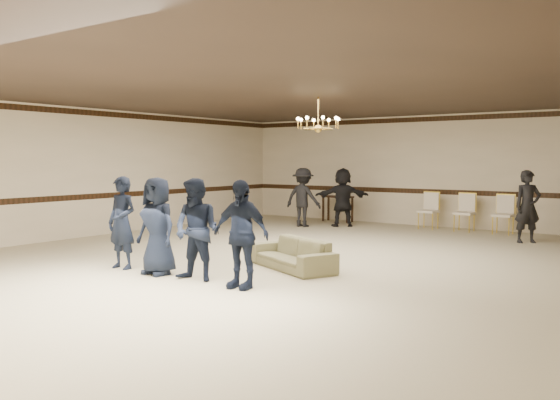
{
  "coord_description": "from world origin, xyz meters",
  "views": [
    {
      "loc": [
        6.35,
        -9.2,
        1.93
      ],
      "look_at": [
        0.12,
        -0.5,
        1.18
      ],
      "focal_mm": 37.51,
      "sensor_mm": 36.0,
      "label": 1
    }
  ],
  "objects_px": {
    "settee": "(293,254)",
    "adult_left": "(303,197)",
    "banquet_chair_mid": "(464,213)",
    "chandelier": "(318,113)",
    "boy_a": "(122,223)",
    "adult_right": "(528,207)",
    "boy_b": "(157,226)",
    "boy_d": "(241,234)",
    "adult_mid": "(343,197)",
    "banquet_chair_right": "(503,215)",
    "boy_c": "(197,230)",
    "banquet_chair_left": "(428,211)",
    "console_table": "(338,209)"
  },
  "relations": [
    {
      "from": "boy_b",
      "to": "boy_d",
      "type": "relative_size",
      "value": 1.0
    },
    {
      "from": "chandelier",
      "to": "settee",
      "type": "relative_size",
      "value": 0.51
    },
    {
      "from": "boy_b",
      "to": "adult_right",
      "type": "distance_m",
      "value": 8.61
    },
    {
      "from": "settee",
      "to": "adult_left",
      "type": "relative_size",
      "value": 1.09
    },
    {
      "from": "adult_right",
      "to": "boy_c",
      "type": "bearing_deg",
      "value": -154.82
    },
    {
      "from": "banquet_chair_left",
      "to": "banquet_chair_right",
      "type": "relative_size",
      "value": 1.0
    },
    {
      "from": "boy_a",
      "to": "boy_d",
      "type": "distance_m",
      "value": 2.7
    },
    {
      "from": "boy_b",
      "to": "boy_c",
      "type": "distance_m",
      "value": 0.9
    },
    {
      "from": "boy_b",
      "to": "adult_mid",
      "type": "relative_size",
      "value": 0.97
    },
    {
      "from": "boy_c",
      "to": "banquet_chair_left",
      "type": "bearing_deg",
      "value": 81.3
    },
    {
      "from": "banquet_chair_mid",
      "to": "chandelier",
      "type": "bearing_deg",
      "value": -102.82
    },
    {
      "from": "boy_d",
      "to": "settee",
      "type": "bearing_deg",
      "value": 92.64
    },
    {
      "from": "boy_d",
      "to": "adult_right",
      "type": "relative_size",
      "value": 0.97
    },
    {
      "from": "boy_b",
      "to": "adult_mid",
      "type": "bearing_deg",
      "value": 98.85
    },
    {
      "from": "chandelier",
      "to": "adult_right",
      "type": "height_order",
      "value": "chandelier"
    },
    {
      "from": "adult_mid",
      "to": "banquet_chair_mid",
      "type": "distance_m",
      "value": 3.36
    },
    {
      "from": "banquet_chair_mid",
      "to": "banquet_chair_left",
      "type": "bearing_deg",
      "value": -178.86
    },
    {
      "from": "boy_a",
      "to": "adult_left",
      "type": "xyz_separation_m",
      "value": [
        -0.95,
        7.24,
        0.02
      ]
    },
    {
      "from": "adult_right",
      "to": "banquet_chair_right",
      "type": "bearing_deg",
      "value": 83.35
    },
    {
      "from": "chandelier",
      "to": "banquet_chair_mid",
      "type": "distance_m",
      "value": 5.94
    },
    {
      "from": "boy_c",
      "to": "adult_left",
      "type": "bearing_deg",
      "value": 104.59
    },
    {
      "from": "adult_right",
      "to": "boy_a",
      "type": "bearing_deg",
      "value": -165.31
    },
    {
      "from": "settee",
      "to": "boy_a",
      "type": "bearing_deg",
      "value": -120.92
    },
    {
      "from": "settee",
      "to": "banquet_chair_right",
      "type": "xyz_separation_m",
      "value": [
        1.71,
        7.07,
        0.24
      ]
    },
    {
      "from": "boy_d",
      "to": "boy_b",
      "type": "bearing_deg",
      "value": 175.06
    },
    {
      "from": "settee",
      "to": "console_table",
      "type": "xyz_separation_m",
      "value": [
        -3.29,
        7.27,
        0.13
      ]
    },
    {
      "from": "boy_a",
      "to": "adult_mid",
      "type": "bearing_deg",
      "value": 86.22
    },
    {
      "from": "boy_a",
      "to": "adult_right",
      "type": "height_order",
      "value": "adult_right"
    },
    {
      "from": "boy_a",
      "to": "adult_right",
      "type": "bearing_deg",
      "value": 52.04
    },
    {
      "from": "boy_a",
      "to": "banquet_chair_left",
      "type": "bearing_deg",
      "value": 71.92
    },
    {
      "from": "boy_d",
      "to": "settee",
      "type": "height_order",
      "value": "boy_d"
    },
    {
      "from": "boy_b",
      "to": "boy_d",
      "type": "bearing_deg",
      "value": 2.05
    },
    {
      "from": "banquet_chair_mid",
      "to": "banquet_chair_right",
      "type": "xyz_separation_m",
      "value": [
        1.0,
        0.0,
        0.0
      ]
    },
    {
      "from": "adult_mid",
      "to": "console_table",
      "type": "relative_size",
      "value": 1.76
    },
    {
      "from": "boy_a",
      "to": "adult_left",
      "type": "bearing_deg",
      "value": 93.34
    },
    {
      "from": "chandelier",
      "to": "boy_c",
      "type": "bearing_deg",
      "value": -91.19
    },
    {
      "from": "adult_left",
      "to": "banquet_chair_left",
      "type": "height_order",
      "value": "adult_left"
    },
    {
      "from": "settee",
      "to": "boy_d",
      "type": "bearing_deg",
      "value": -58.04
    },
    {
      "from": "banquet_chair_right",
      "to": "settee",
      "type": "bearing_deg",
      "value": -101.21
    },
    {
      "from": "boy_b",
      "to": "boy_c",
      "type": "xyz_separation_m",
      "value": [
        0.9,
        0.0,
        0.0
      ]
    },
    {
      "from": "boy_b",
      "to": "chandelier",
      "type": "bearing_deg",
      "value": 76.54
    },
    {
      "from": "adult_left",
      "to": "banquet_chair_right",
      "type": "xyz_separation_m",
      "value": [
        5.13,
        1.55,
        -0.34
      ]
    },
    {
      "from": "banquet_chair_right",
      "to": "console_table",
      "type": "bearing_deg",
      "value": -179.89
    },
    {
      "from": "boy_b",
      "to": "boy_c",
      "type": "bearing_deg",
      "value": 2.05
    },
    {
      "from": "console_table",
      "to": "chandelier",
      "type": "bearing_deg",
      "value": -59.22
    },
    {
      "from": "settee",
      "to": "banquet_chair_right",
      "type": "relative_size",
      "value": 1.82
    },
    {
      "from": "console_table",
      "to": "boy_d",
      "type": "bearing_deg",
      "value": -63.98
    },
    {
      "from": "chandelier",
      "to": "boy_a",
      "type": "relative_size",
      "value": 0.58
    },
    {
      "from": "boy_a",
      "to": "boy_b",
      "type": "height_order",
      "value": "same"
    },
    {
      "from": "adult_left",
      "to": "banquet_chair_left",
      "type": "xyz_separation_m",
      "value": [
        3.13,
        1.55,
        -0.34
      ]
    }
  ]
}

